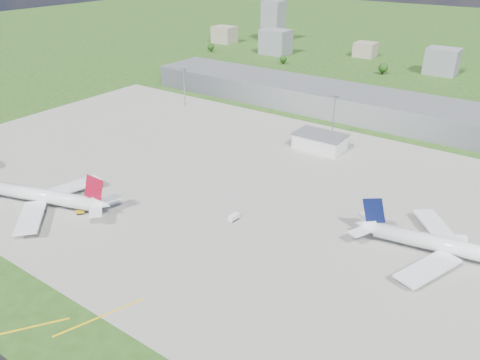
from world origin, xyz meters
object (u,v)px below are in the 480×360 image
Objects in this scene: airliner_blue_quad at (459,249)px; van_white_near at (234,218)px; van_white_far at (460,239)px; airliner_red_twin at (42,196)px; tug_yellow at (80,212)px.

van_white_near is at bearing -173.08° from airliner_blue_quad.
van_white_far is (-1.62, 12.96, -3.81)m from airliner_blue_quad.
van_white_near is (-79.78, -23.33, -3.76)m from airliner_blue_quad.
airliner_blue_quad is 13.60m from van_white_far.
airliner_blue_quad is at bearing -175.55° from airliner_red_twin.
airliner_blue_quad reaches higher than van_white_near.
van_white_far is at bearing -60.16° from van_white_near.
tug_yellow is (-134.51, -55.81, -4.17)m from airliner_blue_quad.
van_white_near reaches higher than van_white_far.
airliner_blue_quad is 18.56× the size of tug_yellow.
airliner_blue_quad reaches higher than van_white_far.
airliner_red_twin is 12.70× the size of van_white_far.
airliner_red_twin reaches higher than tug_yellow.
airliner_red_twin is 81.97m from van_white_near.
van_white_far is at bearing 87.74° from airliner_blue_quad.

